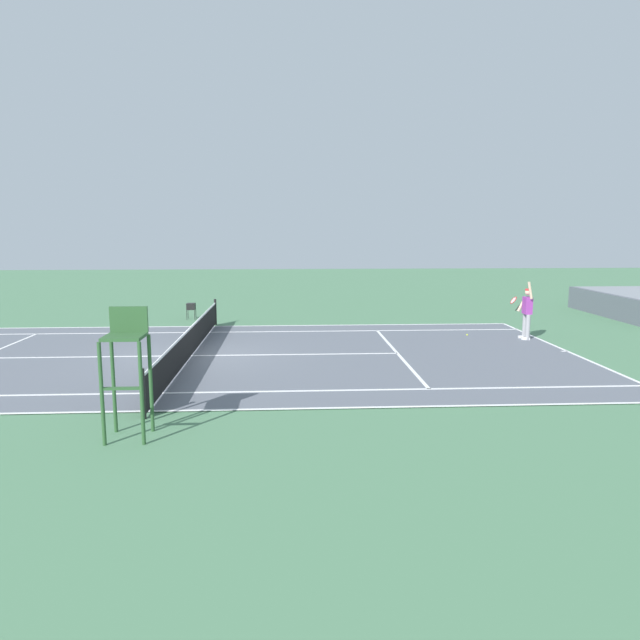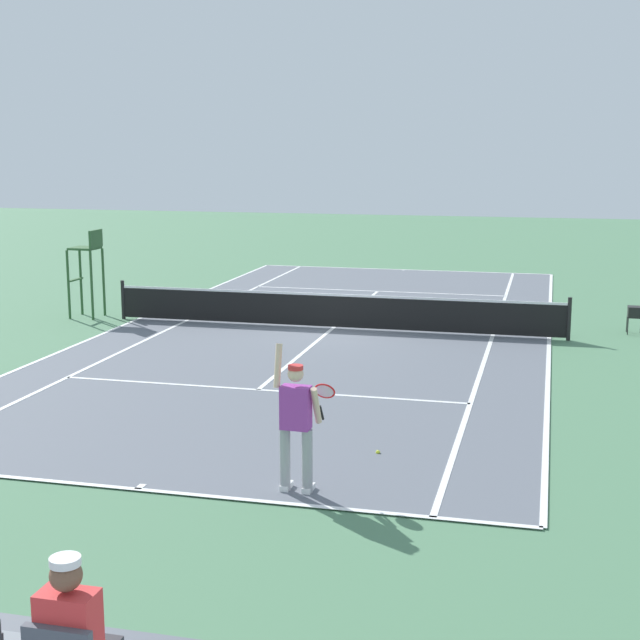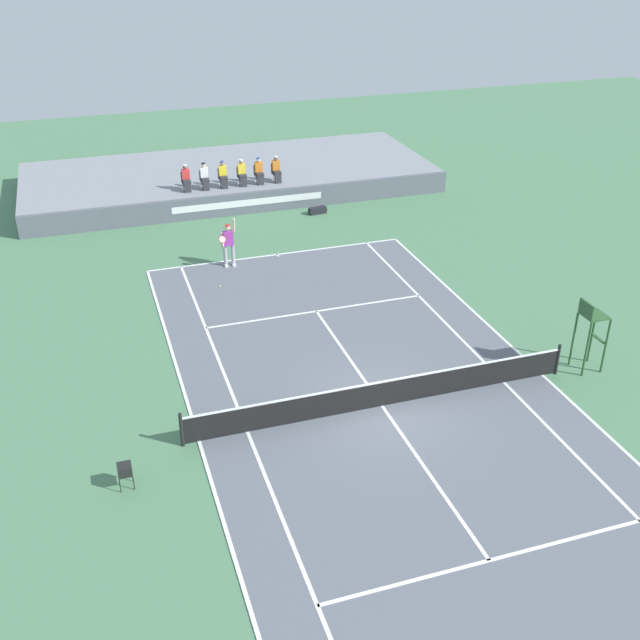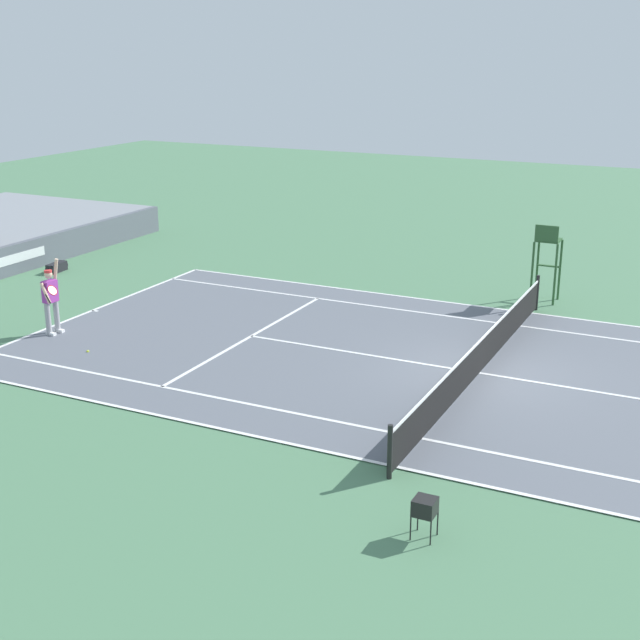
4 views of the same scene
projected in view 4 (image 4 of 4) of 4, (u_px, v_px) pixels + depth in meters
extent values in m
plane|color=#4C7A56|center=(480.00, 374.00, 21.22)|extent=(80.00, 80.00, 0.00)
cube|color=slate|center=(480.00, 374.00, 21.21)|extent=(10.98, 23.78, 0.02)
cube|color=white|center=(92.00, 310.00, 26.18)|extent=(10.98, 0.10, 0.01)
cube|color=white|center=(398.00, 467.00, 16.50)|extent=(0.10, 23.78, 0.01)
cube|color=white|center=(532.00, 313.00, 25.91)|extent=(0.10, 23.78, 0.01)
cube|color=white|center=(423.00, 439.00, 17.69)|extent=(0.10, 23.78, 0.01)
cube|color=white|center=(521.00, 326.00, 24.73)|extent=(0.10, 23.78, 0.01)
cube|color=white|center=(251.00, 336.00, 23.88)|extent=(8.22, 0.10, 0.01)
cube|color=white|center=(480.00, 373.00, 21.21)|extent=(0.10, 12.80, 0.01)
cube|color=white|center=(95.00, 311.00, 26.14)|extent=(0.10, 0.20, 0.01)
cylinder|color=black|center=(390.00, 452.00, 15.96)|extent=(0.10, 0.10, 1.07)
cylinder|color=black|center=(537.00, 293.00, 26.14)|extent=(0.10, 0.10, 1.07)
cube|color=black|center=(481.00, 355.00, 21.07)|extent=(11.78, 0.02, 0.84)
cube|color=white|center=(482.00, 339.00, 20.94)|extent=(11.78, 0.03, 0.06)
cylinder|color=#9E9EA3|center=(57.00, 316.00, 24.14)|extent=(0.15, 0.15, 0.92)
cylinder|color=#9E9EA3|center=(48.00, 319.00, 23.87)|extent=(0.15, 0.15, 0.92)
cube|color=white|center=(60.00, 331.00, 24.23)|extent=(0.13, 0.28, 0.10)
cube|color=white|center=(51.00, 334.00, 23.96)|extent=(0.13, 0.28, 0.10)
cube|color=purple|center=(50.00, 291.00, 23.77)|extent=(0.41, 0.25, 0.60)
sphere|color=beige|center=(48.00, 274.00, 23.63)|extent=(0.22, 0.22, 0.22)
cylinder|color=red|center=(48.00, 271.00, 23.60)|extent=(0.21, 0.21, 0.06)
cylinder|color=beige|center=(56.00, 269.00, 23.81)|extent=(0.10, 0.22, 0.61)
cylinder|color=beige|center=(45.00, 293.00, 23.50)|extent=(0.10, 0.33, 0.56)
cylinder|color=black|center=(48.00, 299.00, 23.46)|extent=(0.04, 0.19, 0.25)
torus|color=red|center=(52.00, 290.00, 23.30)|extent=(0.31, 0.21, 0.26)
cylinder|color=silver|center=(52.00, 290.00, 23.30)|extent=(0.28, 0.17, 0.22)
sphere|color=#D1E533|center=(88.00, 351.00, 22.66)|extent=(0.07, 0.07, 0.07)
cylinder|color=#2D562D|center=(537.00, 267.00, 27.40)|extent=(0.07, 0.07, 1.90)
cylinder|color=#2D562D|center=(560.00, 270.00, 27.11)|extent=(0.07, 0.07, 1.90)
cylinder|color=#2D562D|center=(532.00, 272.00, 26.80)|extent=(0.07, 0.07, 1.90)
cylinder|color=#2D562D|center=(555.00, 275.00, 26.51)|extent=(0.07, 0.07, 1.90)
cube|color=#2D562D|center=(549.00, 240.00, 26.66)|extent=(0.70, 0.70, 0.06)
cube|color=#2D562D|center=(547.00, 233.00, 26.28)|extent=(0.06, 0.70, 0.48)
cube|color=#2D562D|center=(549.00, 266.00, 27.20)|extent=(0.10, 0.70, 0.04)
cube|color=black|center=(57.00, 267.00, 30.65)|extent=(0.87, 0.42, 0.32)
cylinder|color=black|center=(50.00, 270.00, 30.27)|extent=(0.10, 0.32, 0.32)
cylinder|color=black|center=(64.00, 265.00, 31.03)|extent=(0.10, 0.32, 0.32)
cube|color=black|center=(425.00, 507.00, 14.03)|extent=(0.36, 0.36, 0.28)
cylinder|color=black|center=(431.00, 533.00, 13.92)|extent=(0.02, 0.02, 0.42)
cylinder|color=black|center=(438.00, 523.00, 14.21)|extent=(0.02, 0.02, 0.42)
cylinder|color=black|center=(411.00, 528.00, 14.06)|extent=(0.02, 0.02, 0.42)
cylinder|color=black|center=(418.00, 519.00, 14.35)|extent=(0.02, 0.02, 0.42)
ellipsoid|color=#D1E533|center=(425.00, 502.00, 14.01)|extent=(0.30, 0.30, 0.12)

